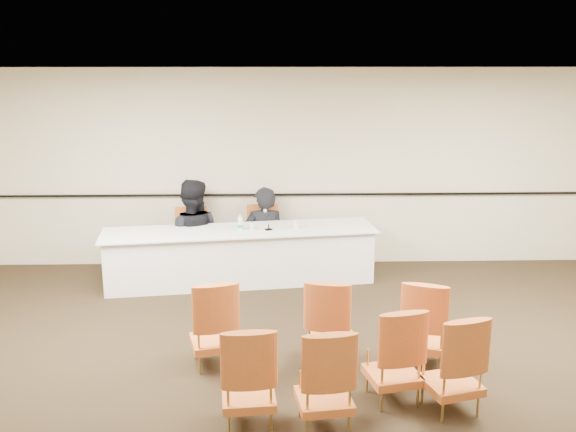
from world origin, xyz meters
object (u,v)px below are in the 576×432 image
object	(u,v)px
aud_chair_extra	(393,353)
aud_chair_back_right	(452,362)
coffee_cup	(296,225)
panel_table	(240,256)
water_bottle	(240,223)
panelist_second	(192,242)
drinking_glass	(252,226)
panelist_second_chair	(192,241)
aud_chair_back_left	(248,374)
aud_chair_back_mid	(324,376)
aud_chair_front_right	(426,322)
panelist_main	(264,244)
aud_chair_front_left	(214,322)
panelist_main_chair	(264,238)
aud_chair_front_mid	(329,320)
microphone	(268,221)

from	to	relation	value
aud_chair_extra	aud_chair_back_right	bearing A→B (deg)	-33.27
coffee_cup	panel_table	bearing A→B (deg)	-178.17
water_bottle	coffee_cup	bearing A→B (deg)	4.41
panelist_second	drinking_glass	bearing A→B (deg)	153.57
panelist_second	panelist_second_chair	world-z (taller)	panelist_second
coffee_cup	aud_chair_back_left	size ratio (longest dim) A/B	0.13
panel_table	aud_chair_back_left	size ratio (longest dim) A/B	4.05
aud_chair_back_mid	aud_chair_back_right	size ratio (longest dim) A/B	1.00
drinking_glass	aud_chair_front_right	size ratio (longest dim) A/B	0.11
aud_chair_back_left	aud_chair_back_mid	world-z (taller)	same
panelist_main	aud_chair_back_left	size ratio (longest dim) A/B	1.88
coffee_cup	aud_chair_extra	world-z (taller)	aud_chair_extra
panelist_second	aud_chair_back_mid	distance (m)	4.53
panelist_main	coffee_cup	xyz separation A→B (m)	(0.45, -0.59, 0.46)
aud_chair_extra	aud_chair_front_left	bearing A→B (deg)	143.71
coffee_cup	aud_chair_front_left	distance (m)	2.78
panel_table	water_bottle	world-z (taller)	water_bottle
panelist_main_chair	panelist_second	bearing A→B (deg)	-180.00
panelist_second_chair	aud_chair_front_mid	xyz separation A→B (m)	(1.78, -3.03, 0.00)
panelist_second	aud_chair_front_mid	distance (m)	3.51
aud_chair_back_right	aud_chair_front_mid	bearing A→B (deg)	121.24
aud_chair_front_left	aud_chair_extra	xyz separation A→B (m)	(1.73, -0.77, 0.00)
aud_chair_front_left	aud_chair_extra	distance (m)	1.89
aud_chair_front_right	aud_chair_back_mid	xyz separation A→B (m)	(-1.15, -1.13, 0.00)
water_bottle	aud_chair_back_mid	distance (m)	3.84
panel_table	aud_chair_extra	world-z (taller)	aud_chair_extra
panelist_second_chair	microphone	size ratio (longest dim) A/B	3.39
panel_table	panelist_main_chair	xyz separation A→B (m)	(0.34, 0.62, 0.09)
panel_table	panelist_main	distance (m)	0.71
aud_chair_extra	drinking_glass	bearing A→B (deg)	100.35
aud_chair_back_mid	aud_chair_extra	world-z (taller)	same
water_bottle	aud_chair_extra	xyz separation A→B (m)	(1.56, -3.29, -0.41)
aud_chair_front_right	water_bottle	bearing A→B (deg)	148.13
aud_chair_back_left	aud_chair_extra	bearing A→B (deg)	10.39
aud_chair_back_left	panelist_main_chair	bearing A→B (deg)	83.60
microphone	water_bottle	distance (m)	0.40
aud_chair_front_right	aud_chair_extra	bearing A→B (deg)	-103.80
drinking_glass	aud_chair_front_left	world-z (taller)	aud_chair_front_left
aud_chair_back_mid	panel_table	bearing A→B (deg)	96.06
microphone	aud_chair_back_mid	xyz separation A→B (m)	(0.48, -3.72, -0.44)
aud_chair_front_left	aud_chair_back_right	size ratio (longest dim) A/B	1.00
coffee_cup	microphone	bearing A→B (deg)	-170.85
aud_chair_extra	panelist_second	bearing A→B (deg)	108.88
panel_table	panelist_main_chair	bearing A→B (deg)	53.73
panelist_main	aud_chair_front_mid	distance (m)	3.25
panelist_second	panelist_main	bearing A→B (deg)	-171.44
aud_chair_back_left	aud_chair_back_mid	xyz separation A→B (m)	(0.66, -0.07, 0.00)
panelist_main_chair	aud_chair_front_left	bearing A→B (deg)	-106.53
panelist_second_chair	aud_chair_back_mid	size ratio (longest dim) A/B	1.00
aud_chair_back_left	aud_chair_back_right	bearing A→B (deg)	0.56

